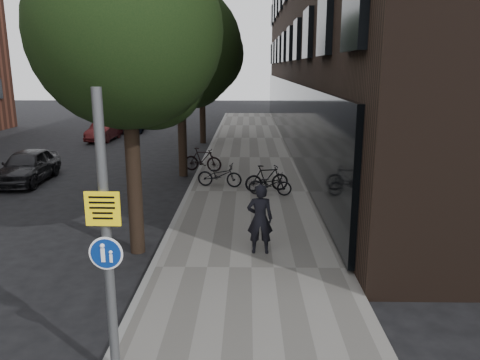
{
  "coord_description": "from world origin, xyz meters",
  "views": [
    {
      "loc": [
        0.16,
        -6.47,
        4.51
      ],
      "look_at": [
        -0.02,
        3.96,
        2.0
      ],
      "focal_mm": 35.0,
      "sensor_mm": 36.0,
      "label": 1
    }
  ],
  "objects_px": {
    "pedestrian": "(260,219)",
    "parked_bike_facade_near": "(270,184)",
    "signpost": "(107,237)",
    "parked_car_near": "(27,166)"
  },
  "relations": [
    {
      "from": "pedestrian",
      "to": "parked_bike_facade_near",
      "type": "height_order",
      "value": "pedestrian"
    },
    {
      "from": "signpost",
      "to": "parked_car_near",
      "type": "xyz_separation_m",
      "value": [
        -6.89,
        12.12,
        -1.55
      ]
    },
    {
      "from": "signpost",
      "to": "parked_bike_facade_near",
      "type": "relative_size",
      "value": 2.73
    },
    {
      "from": "parked_bike_facade_near",
      "to": "parked_car_near",
      "type": "distance_m",
      "value": 9.89
    },
    {
      "from": "parked_bike_facade_near",
      "to": "signpost",
      "type": "bearing_deg",
      "value": 172.66
    },
    {
      "from": "signpost",
      "to": "parked_car_near",
      "type": "height_order",
      "value": "signpost"
    },
    {
      "from": "pedestrian",
      "to": "parked_car_near",
      "type": "distance_m",
      "value": 11.85
    },
    {
      "from": "pedestrian",
      "to": "parked_car_near",
      "type": "bearing_deg",
      "value": -39.57
    },
    {
      "from": "pedestrian",
      "to": "parked_bike_facade_near",
      "type": "distance_m",
      "value": 5.34
    },
    {
      "from": "signpost",
      "to": "parked_bike_facade_near",
      "type": "bearing_deg",
      "value": 75.71
    }
  ]
}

